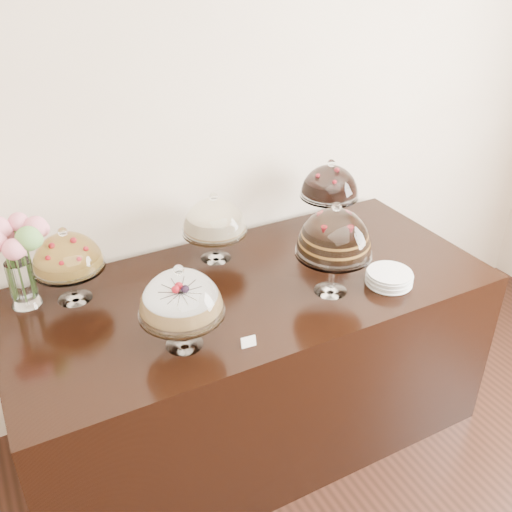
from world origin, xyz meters
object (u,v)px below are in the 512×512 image
cake_stand_cheesecake (214,219)px  plate_stack (389,278)px  cake_stand_choco_layer (335,235)px  cake_stand_dark_choco (330,184)px  cake_stand_sugar_sponge (181,297)px  flower_vase (15,249)px  display_counter (251,361)px  cake_stand_fruit_tart (67,255)px

cake_stand_cheesecake → plate_stack: (0.60, -0.58, -0.18)m
cake_stand_choco_layer → plate_stack: 0.37m
cake_stand_choco_layer → cake_stand_dark_choco: 0.58m
cake_stand_choco_layer → plate_stack: cake_stand_choco_layer is taller
cake_stand_sugar_sponge → plate_stack: size_ratio=1.75×
flower_vase → plate_stack: bearing=-22.2°
cake_stand_dark_choco → plate_stack: cake_stand_dark_choco is taller
display_counter → plate_stack: plate_stack is taller
cake_stand_cheesecake → plate_stack: 0.86m
flower_vase → plate_stack: (1.48, -0.61, -0.24)m
cake_stand_fruit_tart → plate_stack: cake_stand_fruit_tart is taller
cake_stand_cheesecake → cake_stand_fruit_tart: cake_stand_fruit_tart is taller
cake_stand_cheesecake → plate_stack: size_ratio=1.68×
plate_stack → cake_stand_sugar_sponge: bearing=178.3°
display_counter → cake_stand_cheesecake: 0.73m
cake_stand_fruit_tart → cake_stand_sugar_sponge: bearing=-59.6°
cake_stand_cheesecake → flower_vase: flower_vase is taller
display_counter → flower_vase: (-0.92, 0.32, 0.72)m
cake_stand_sugar_sponge → plate_stack: bearing=-1.7°
cake_stand_sugar_sponge → cake_stand_cheesecake: size_ratio=1.04×
cake_stand_cheesecake → flower_vase: (-0.88, 0.02, 0.06)m
display_counter → cake_stand_choco_layer: bearing=-34.9°
cake_stand_dark_choco → cake_stand_fruit_tart: size_ratio=1.16×
cake_stand_fruit_tart → flower_vase: 0.21m
display_counter → cake_stand_fruit_tart: bearing=159.8°
cake_stand_sugar_sponge → cake_stand_choco_layer: cake_stand_choco_layer is taller
cake_stand_dark_choco → cake_stand_cheesecake: bearing=178.3°
cake_stand_dark_choco → flower_vase: 1.53m
cake_stand_cheesecake → flower_vase: bearing=178.6°
cake_stand_dark_choco → plate_stack: bearing=-94.2°
cake_stand_sugar_sponge → plate_stack: (0.99, -0.03, -0.19)m
display_counter → flower_vase: bearing=160.7°
cake_stand_dark_choco → display_counter: bearing=-154.9°
cake_stand_fruit_tart → plate_stack: size_ratio=1.69×
cake_stand_sugar_sponge → cake_stand_fruit_tart: bearing=120.4°
display_counter → cake_stand_dark_choco: bearing=25.1°
display_counter → cake_stand_sugar_sponge: cake_stand_sugar_sponge is taller
display_counter → cake_stand_choco_layer: size_ratio=5.06×
display_counter → cake_stand_cheesecake: (-0.04, 0.30, 0.66)m
cake_stand_sugar_sponge → cake_stand_cheesecake: bearing=55.1°
cake_stand_dark_choco → flower_vase: flower_vase is taller
display_counter → cake_stand_dark_choco: (0.60, 0.28, 0.72)m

